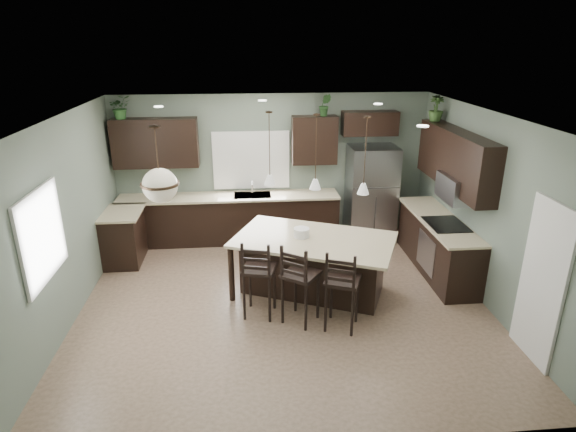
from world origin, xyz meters
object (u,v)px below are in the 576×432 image
at_px(bar_stool_left, 259,277).
at_px(bar_stool_right, 342,289).
at_px(serving_dish, 301,233).
at_px(bar_stool_center, 301,283).
at_px(refrigerator, 371,194).
at_px(kitchen_island, 314,266).
at_px(plant_back_left, 120,107).

distance_m(bar_stool_left, bar_stool_right, 1.18).
relative_size(serving_dish, bar_stool_center, 0.20).
xyz_separation_m(refrigerator, bar_stool_center, (-1.71, -2.87, -0.32)).
distance_m(kitchen_island, serving_dish, 0.57).
height_order(refrigerator, bar_stool_left, refrigerator).
relative_size(kitchen_island, serving_dish, 9.86).
bearing_deg(kitchen_island, refrigerator, 79.45).
distance_m(refrigerator, kitchen_island, 2.57).
bearing_deg(refrigerator, bar_stool_right, -110.75).
bearing_deg(bar_stool_left, plant_back_left, 143.68).
relative_size(bar_stool_center, plant_back_left, 2.88).
height_order(refrigerator, serving_dish, refrigerator).
xyz_separation_m(refrigerator, serving_dish, (-1.60, -2.02, 0.07)).
bearing_deg(bar_stool_center, bar_stool_left, -166.17).
bearing_deg(serving_dish, bar_stool_left, -136.76).
bearing_deg(bar_stool_center, bar_stool_right, 14.54).
relative_size(bar_stool_left, bar_stool_right, 1.00).
relative_size(refrigerator, plant_back_left, 4.44).
bearing_deg(bar_stool_left, refrigerator, 63.70).
bearing_deg(bar_stool_center, kitchen_island, 104.79).
bearing_deg(refrigerator, serving_dish, -128.41).
distance_m(refrigerator, bar_stool_center, 3.36).
height_order(serving_dish, plant_back_left, plant_back_left).
bearing_deg(plant_back_left, bar_stool_center, -46.63).
bearing_deg(plant_back_left, refrigerator, -2.36).
xyz_separation_m(kitchen_island, bar_stool_right, (0.25, -0.98, 0.13)).
relative_size(refrigerator, kitchen_island, 0.78).
bearing_deg(refrigerator, kitchen_island, -124.03).
height_order(serving_dish, bar_stool_center, bar_stool_center).
bearing_deg(plant_back_left, bar_stool_left, -50.64).
xyz_separation_m(refrigerator, bar_stool_right, (-1.17, -3.08, -0.33)).
height_order(kitchen_island, bar_stool_left, bar_stool_left).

